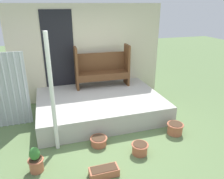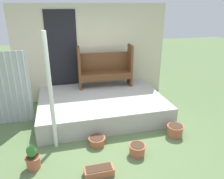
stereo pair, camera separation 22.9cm
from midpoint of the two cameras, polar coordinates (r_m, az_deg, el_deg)
The scene contains 10 objects.
ground_plane at distance 4.67m, azimuth -1.72°, elevation -12.20°, with size 24.00×24.00×0.00m, color #5B7547.
porch_slab at distance 5.48m, azimuth -4.39°, elevation -4.08°, with size 2.99×2.18×0.45m.
house_wall at distance 6.17m, azimuth -7.41°, elevation 9.39°, with size 4.19×0.08×2.60m.
support_post at distance 3.98m, azimuth -16.98°, elevation -1.51°, with size 0.08×0.08×2.20m.
bench at distance 5.95m, azimuth -3.72°, elevation 5.82°, with size 1.47×0.46×1.12m.
flower_pot_left at distance 3.99m, azimuth -20.94°, elevation -17.05°, with size 0.26×0.26×0.46m.
flower_pot_middle at distance 4.39m, azimuth -5.02°, elevation -13.22°, with size 0.34×0.34×0.17m.
flower_pot_right at distance 4.17m, azimuth 5.67°, elevation -15.01°, with size 0.32×0.32×0.21m.
flower_pot_far_right at distance 4.85m, azimuth 14.83°, elevation -9.74°, with size 0.35×0.35×0.24m.
planter_box_rect at distance 3.76m, azimuth -3.98°, elevation -20.66°, with size 0.47×0.21×0.14m.
Camera 1 is at (-1.12, -3.71, 2.60)m, focal length 35.00 mm.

